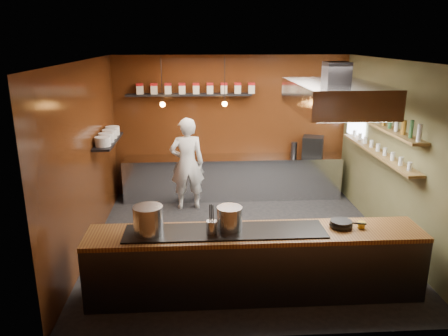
{
  "coord_description": "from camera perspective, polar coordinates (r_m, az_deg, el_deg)",
  "views": [
    {
      "loc": [
        -0.74,
        -6.76,
        3.33
      ],
      "look_at": [
        -0.29,
        0.4,
        1.19
      ],
      "focal_mm": 35.0,
      "sensor_mm": 36.0,
      "label": 1
    }
  ],
  "objects": [
    {
      "name": "bottle_shelf_lower",
      "position": [
        7.93,
        19.42,
        1.94
      ],
      "size": [
        0.26,
        2.8,
        0.04
      ],
      "primitive_type": "cube",
      "color": "brown",
      "rests_on": "right_wall"
    },
    {
      "name": "wine_glasses",
      "position": [
        7.91,
        19.48,
        2.54
      ],
      "size": [
        0.07,
        2.37,
        0.13
      ],
      "color": "silver",
      "rests_on": "bottle_shelf_lower"
    },
    {
      "name": "prep_counter",
      "position": [
        9.41,
        1.12,
        -1.2
      ],
      "size": [
        4.6,
        0.65,
        0.9
      ],
      "primitive_type": "cube",
      "color": "silver",
      "rests_on": "floor"
    },
    {
      "name": "back_wall",
      "position": [
        9.47,
        0.99,
        5.48
      ],
      "size": [
        5.0,
        0.0,
        5.0
      ],
      "primitive_type": "plane",
      "rotation": [
        1.57,
        0.0,
        0.0
      ],
      "color": "#3E1E0B",
      "rests_on": "ground"
    },
    {
      "name": "right_wall",
      "position": [
        7.72,
        21.39,
        1.74
      ],
      "size": [
        0.0,
        5.0,
        5.0
      ],
      "primitive_type": "plane",
      "rotation": [
        1.57,
        0.0,
        -1.57
      ],
      "color": "#4E4E2C",
      "rests_on": "ground"
    },
    {
      "name": "plate_shelf",
      "position": [
        8.12,
        -14.87,
        3.4
      ],
      "size": [
        0.3,
        1.4,
        0.04
      ],
      "primitive_type": "cube",
      "color": "black",
      "rests_on": "left_wall"
    },
    {
      "name": "tin_shelf",
      "position": [
        9.19,
        -4.6,
        9.51
      ],
      "size": [
        2.6,
        0.26,
        0.04
      ],
      "primitive_type": "cube",
      "color": "black",
      "rests_on": "back_wall"
    },
    {
      "name": "storage_tins",
      "position": [
        9.17,
        -3.67,
        10.34
      ],
      "size": [
        2.43,
        0.13,
        0.22
      ],
      "color": "beige",
      "rests_on": "tin_shelf"
    },
    {
      "name": "frying_pan",
      "position": [
        6.02,
        15.07,
        -7.0
      ],
      "size": [
        0.46,
        0.3,
        0.08
      ],
      "color": "black",
      "rests_on": "pass_counter"
    },
    {
      "name": "bottle_shelf_upper",
      "position": [
        7.83,
        19.75,
        5.27
      ],
      "size": [
        0.26,
        2.8,
        0.04
      ],
      "primitive_type": "cube",
      "color": "brown",
      "rests_on": "right_wall"
    },
    {
      "name": "espresso_machine",
      "position": [
        9.53,
        11.52,
        2.81
      ],
      "size": [
        0.53,
        0.52,
        0.42
      ],
      "primitive_type": "cube",
      "rotation": [
        0.0,
        0.0,
        -0.34
      ],
      "color": "black",
      "rests_on": "prep_counter"
    },
    {
      "name": "chef",
      "position": [
        8.7,
        -4.84,
        0.55
      ],
      "size": [
        0.72,
        0.52,
        1.86
      ],
      "primitive_type": "imported",
      "rotation": [
        0.0,
        0.0,
        3.25
      ],
      "color": "white",
      "rests_on": "floor"
    },
    {
      "name": "stockpot_small",
      "position": [
        5.67,
        0.72,
        -6.59
      ],
      "size": [
        0.35,
        0.35,
        0.31
      ],
      "primitive_type": "cylinder",
      "rotation": [
        0.0,
        0.0,
        0.05
      ],
      "color": "#B4B7BB",
      "rests_on": "pass_counter"
    },
    {
      "name": "left_wall",
      "position": [
        7.22,
        -17.56,
        1.15
      ],
      "size": [
        0.0,
        5.0,
        5.0
      ],
      "primitive_type": "plane",
      "rotation": [
        1.57,
        0.0,
        1.57
      ],
      "color": "#3E1E0B",
      "rests_on": "ground"
    },
    {
      "name": "pendant_right",
      "position": [
        8.56,
        0.09,
        8.71
      ],
      "size": [
        0.1,
        0.1,
        0.95
      ],
      "color": "black",
      "rests_on": "ceiling"
    },
    {
      "name": "ceiling",
      "position": [
        6.81,
        2.75,
        13.83
      ],
      "size": [
        5.0,
        5.0,
        0.0
      ],
      "primitive_type": "plane",
      "rotation": [
        3.14,
        0.0,
        0.0
      ],
      "color": "silver",
      "rests_on": "back_wall"
    },
    {
      "name": "butter_jar",
      "position": [
        6.09,
        17.49,
        -7.08
      ],
      "size": [
        0.11,
        0.11,
        0.09
      ],
      "primitive_type": "cylinder",
      "rotation": [
        0.0,
        0.0,
        -0.2
      ],
      "color": "gold",
      "rests_on": "pass_counter"
    },
    {
      "name": "bottles",
      "position": [
        7.81,
        19.85,
        6.28
      ],
      "size": [
        0.06,
        2.66,
        0.24
      ],
      "color": "silver",
      "rests_on": "bottle_shelf_upper"
    },
    {
      "name": "extractor_hood",
      "position": [
        6.73,
        14.28,
        9.08
      ],
      "size": [
        1.2,
        2.0,
        0.72
      ],
      "color": "#38383D",
      "rests_on": "ceiling"
    },
    {
      "name": "stockpot_large",
      "position": [
        5.63,
        -9.85,
        -6.72
      ],
      "size": [
        0.48,
        0.48,
        0.37
      ],
      "primitive_type": "cylinder",
      "rotation": [
        0.0,
        0.0,
        -0.33
      ],
      "color": "silver",
      "rests_on": "pass_counter"
    },
    {
      "name": "plate_stacks",
      "position": [
        8.1,
        -14.92,
        4.09
      ],
      "size": [
        0.26,
        1.16,
        0.16
      ],
      "color": "silver",
      "rests_on": "plate_shelf"
    },
    {
      "name": "utensil_crock",
      "position": [
        5.57,
        -1.63,
        -7.77
      ],
      "size": [
        0.17,
        0.17,
        0.18
      ],
      "primitive_type": "cylinder",
      "rotation": [
        0.0,
        0.0,
        0.27
      ],
      "color": "#B7BABF",
      "rests_on": "pass_counter"
    },
    {
      "name": "window_pane",
      "position": [
        9.15,
        17.01,
        6.92
      ],
      "size": [
        0.0,
        1.0,
        1.0
      ],
      "primitive_type": "plane",
      "rotation": [
        1.57,
        0.0,
        -1.57
      ],
      "color": "white",
      "rests_on": "right_wall"
    },
    {
      "name": "floor",
      "position": [
        7.57,
        2.43,
        -9.48
      ],
      "size": [
        5.0,
        5.0,
        0.0
      ],
      "primitive_type": "plane",
      "color": "black",
      "rests_on": "ground"
    },
    {
      "name": "pendant_left",
      "position": [
        8.57,
        -8.04,
        8.56
      ],
      "size": [
        0.1,
        0.1,
        0.95
      ],
      "color": "black",
      "rests_on": "ceiling"
    },
    {
      "name": "pass_counter",
      "position": [
        5.95,
        4.07,
        -12.22
      ],
      "size": [
        4.4,
        0.72,
        0.94
      ],
      "color": "#38383D",
      "rests_on": "floor"
    }
  ]
}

